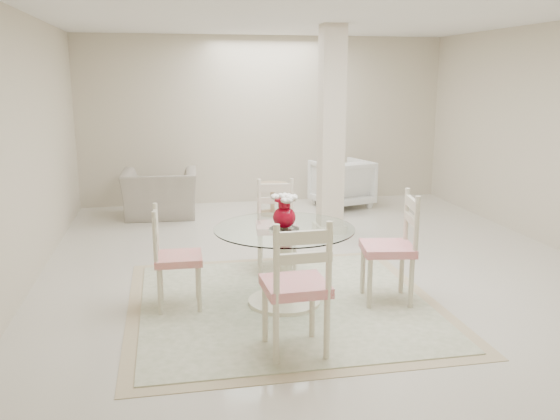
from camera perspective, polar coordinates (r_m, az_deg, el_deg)
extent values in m
plane|color=beige|center=(6.71, 3.65, -5.14)|extent=(7.00, 7.00, 0.00)
cube|color=beige|center=(9.83, -1.44, 8.62)|extent=(6.00, 0.02, 2.70)
cube|color=beige|center=(3.21, 19.93, -0.75)|extent=(6.00, 0.02, 2.70)
cube|color=beige|center=(6.36, -23.45, 5.32)|extent=(0.02, 7.00, 2.70)
cube|color=white|center=(6.42, 4.00, 18.48)|extent=(6.00, 7.00, 0.02)
cube|color=beige|center=(7.80, 4.95, 7.50)|extent=(0.30, 0.30, 2.70)
cube|color=tan|center=(5.53, 0.40, -9.04)|extent=(2.83, 2.83, 0.01)
cube|color=beige|center=(5.53, 0.40, -8.97)|extent=(2.59, 2.59, 0.01)
cylinder|color=#F5F0C9|center=(5.52, 0.40, -8.84)|extent=(0.66, 0.66, 0.05)
cylinder|color=#F5F0C9|center=(5.40, 0.41, -5.33)|extent=(0.17, 0.17, 0.68)
cylinder|color=#F5F0C9|center=(5.31, 0.41, -2.00)|extent=(0.27, 0.27, 0.03)
cylinder|color=white|center=(5.31, 0.41, -1.80)|extent=(1.26, 1.26, 0.01)
ellipsoid|color=#A4051A|center=(5.28, 0.41, -0.71)|extent=(0.21, 0.21, 0.20)
cylinder|color=#A4051A|center=(5.26, 0.42, 0.57)|extent=(0.11, 0.11, 0.06)
cylinder|color=#A4051A|center=(5.25, 0.42, 1.00)|extent=(0.18, 0.18, 0.02)
ellipsoid|color=white|center=(5.24, 0.42, 1.30)|extent=(0.12, 0.12, 0.05)
ellipsoid|color=white|center=(5.28, 1.04, 1.20)|extent=(0.12, 0.12, 0.05)
ellipsoid|color=white|center=(5.27, -0.27, 1.23)|extent=(0.12, 0.12, 0.05)
ellipsoid|color=white|center=(5.19, 0.68, 0.93)|extent=(0.12, 0.12, 0.05)
ellipsoid|color=white|center=(5.21, 1.06, 1.15)|extent=(0.12, 0.12, 0.05)
cylinder|color=beige|center=(5.75, 7.97, -5.81)|extent=(0.05, 0.05, 0.48)
cylinder|color=beige|center=(5.40, 8.63, -7.07)|extent=(0.05, 0.05, 0.48)
cylinder|color=beige|center=(5.82, 11.63, -5.71)|extent=(0.05, 0.05, 0.48)
cylinder|color=beige|center=(5.48, 12.52, -6.95)|extent=(0.05, 0.05, 0.48)
cube|color=red|center=(5.52, 10.30, -3.66)|extent=(0.53, 0.53, 0.07)
cube|color=beige|center=(5.48, 12.57, -0.12)|extent=(0.11, 0.42, 0.56)
cylinder|color=beige|center=(6.18, -1.86, -4.51)|extent=(0.04, 0.04, 0.45)
cylinder|color=beige|center=(6.20, 1.40, -4.44)|extent=(0.04, 0.04, 0.45)
cylinder|color=beige|center=(6.51, -1.99, -3.59)|extent=(0.04, 0.04, 0.45)
cylinder|color=beige|center=(6.54, 1.11, -3.53)|extent=(0.04, 0.04, 0.45)
cube|color=red|center=(6.28, -0.34, -1.74)|extent=(0.48, 0.48, 0.07)
cube|color=beige|center=(6.40, -0.46, 1.55)|extent=(0.39, 0.09, 0.53)
cylinder|color=beige|center=(5.30, -7.78, -7.67)|extent=(0.04, 0.04, 0.43)
cylinder|color=beige|center=(5.62, -7.93, -6.47)|extent=(0.04, 0.04, 0.43)
cylinder|color=beige|center=(5.30, -11.48, -7.81)|extent=(0.04, 0.04, 0.43)
cylinder|color=beige|center=(5.62, -11.41, -6.60)|extent=(0.04, 0.04, 0.43)
cube|color=red|center=(5.38, -9.75, -4.62)|extent=(0.42, 0.42, 0.07)
cube|color=beige|center=(5.30, -11.92, -1.43)|extent=(0.05, 0.38, 0.51)
cylinder|color=beige|center=(4.78, 3.11, -9.53)|extent=(0.05, 0.05, 0.49)
cylinder|color=beige|center=(4.70, -1.45, -9.94)|extent=(0.05, 0.05, 0.49)
cylinder|color=beige|center=(4.45, 4.52, -11.33)|extent=(0.05, 0.05, 0.49)
cylinder|color=beige|center=(4.35, -0.39, -11.84)|extent=(0.05, 0.05, 0.49)
cube|color=red|center=(4.46, 1.47, -7.31)|extent=(0.49, 0.49, 0.07)
cube|color=beige|center=(4.15, 2.24, -3.66)|extent=(0.43, 0.06, 0.57)
imported|color=gray|center=(8.98, -11.45, 1.53)|extent=(1.12, 0.99, 0.70)
imported|color=white|center=(9.56, 5.95, 2.58)|extent=(1.01, 1.03, 0.76)
cylinder|color=tan|center=(9.01, -0.73, -0.32)|extent=(0.45, 0.45, 0.04)
cylinder|color=tan|center=(8.96, -0.73, 1.06)|extent=(0.07, 0.07, 0.43)
cylinder|color=tan|center=(8.92, -0.74, 2.50)|extent=(0.46, 0.46, 0.03)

